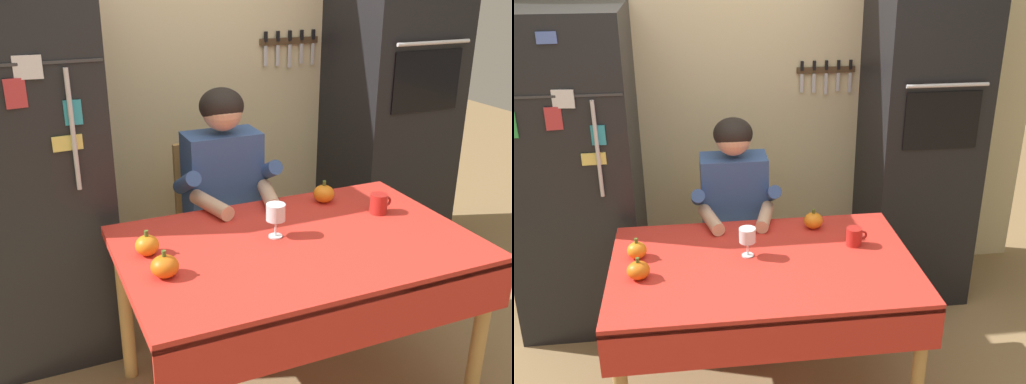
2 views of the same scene
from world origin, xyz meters
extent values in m
cube|color=beige|center=(0.05, 1.35, 1.30)|extent=(3.70, 0.10, 2.60)
cube|color=#4C3823|center=(0.53, 1.29, 1.37)|extent=(0.36, 0.02, 0.04)
cube|color=silver|center=(0.38, 1.28, 1.29)|extent=(0.02, 0.01, 0.11)
cube|color=black|center=(0.38, 1.28, 1.40)|extent=(0.02, 0.01, 0.06)
cube|color=silver|center=(0.46, 1.28, 1.29)|extent=(0.02, 0.01, 0.12)
cube|color=black|center=(0.46, 1.28, 1.40)|extent=(0.02, 0.01, 0.06)
cube|color=silver|center=(0.53, 1.28, 1.28)|extent=(0.02, 0.01, 0.13)
cube|color=black|center=(0.53, 1.28, 1.40)|extent=(0.02, 0.01, 0.06)
cube|color=silver|center=(0.61, 1.28, 1.29)|extent=(0.02, 0.01, 0.11)
cube|color=black|center=(0.61, 1.28, 1.40)|extent=(0.02, 0.01, 0.06)
cube|color=silver|center=(0.68, 1.28, 1.29)|extent=(0.02, 0.01, 0.12)
cube|color=black|center=(0.68, 1.28, 1.40)|extent=(0.02, 0.01, 0.06)
cube|color=black|center=(-0.95, 0.96, 0.90)|extent=(0.68, 0.68, 1.80)
cylinder|color=silver|center=(-0.76, 0.60, 1.15)|extent=(0.02, 0.02, 0.50)
cube|color=#333335|center=(-0.95, 0.62, 1.42)|extent=(0.67, 0.01, 0.01)
cube|color=teal|center=(-0.75, 0.61, 1.22)|extent=(0.07, 0.01, 0.10)
cube|color=#E5D666|center=(-0.79, 0.61, 1.10)|extent=(0.12, 0.01, 0.06)
cube|color=silver|center=(-0.90, 0.61, 1.41)|extent=(0.11, 0.02, 0.09)
cube|color=#B73338|center=(-0.95, 0.61, 1.31)|extent=(0.08, 0.02, 0.11)
cube|color=#4C66B7|center=(-0.94, 0.61, 1.70)|extent=(0.09, 0.01, 0.06)
cube|color=black|center=(1.05, 1.00, 1.05)|extent=(0.60, 0.60, 2.10)
cube|color=black|center=(1.05, 0.70, 1.20)|extent=(0.42, 0.01, 0.32)
cylinder|color=silver|center=(1.05, 0.67, 1.40)|extent=(0.45, 0.02, 0.02)
cylinder|color=tan|center=(-0.64, 0.49, 0.35)|extent=(0.06, 0.06, 0.70)
cylinder|color=tan|center=(0.64, -0.29, 0.35)|extent=(0.06, 0.06, 0.70)
cylinder|color=tan|center=(0.64, 0.49, 0.35)|extent=(0.06, 0.06, 0.70)
cube|color=red|center=(0.00, 0.10, 0.72)|extent=(1.40, 0.90, 0.04)
cube|color=red|center=(0.00, -0.34, 0.62)|extent=(1.40, 0.01, 0.20)
cube|color=tan|center=(-0.08, 0.79, 0.43)|extent=(0.40, 0.40, 0.04)
cube|color=tan|center=(-0.08, 0.97, 0.69)|extent=(0.36, 0.04, 0.48)
cylinder|color=tan|center=(-0.25, 0.62, 0.21)|extent=(0.04, 0.04, 0.41)
cylinder|color=tan|center=(-0.25, 0.96, 0.21)|extent=(0.04, 0.04, 0.41)
cylinder|color=tan|center=(0.09, 0.62, 0.21)|extent=(0.04, 0.04, 0.41)
cylinder|color=tan|center=(0.09, 0.96, 0.21)|extent=(0.04, 0.04, 0.41)
cube|color=#38384C|center=(-0.18, 0.41, 0.04)|extent=(0.10, 0.22, 0.08)
cube|color=#38384C|center=(0.02, 0.41, 0.04)|extent=(0.10, 0.22, 0.08)
cylinder|color=#38384C|center=(-0.18, 0.47, 0.23)|extent=(0.09, 0.09, 0.38)
cylinder|color=#38384C|center=(0.02, 0.47, 0.23)|extent=(0.09, 0.09, 0.38)
cube|color=#38384C|center=(-0.17, 0.63, 0.50)|extent=(0.12, 0.40, 0.11)
cube|color=#38384C|center=(0.01, 0.63, 0.50)|extent=(0.12, 0.40, 0.11)
cube|color=#33518E|center=(-0.08, 0.75, 0.79)|extent=(0.36, 0.20, 0.48)
cylinder|color=#33518E|center=(-0.28, 0.68, 0.83)|extent=(0.07, 0.26, 0.18)
cylinder|color=#33518E|center=(0.12, 0.68, 0.83)|extent=(0.07, 0.26, 0.18)
cylinder|color=#D8A884|center=(-0.22, 0.51, 0.78)|extent=(0.13, 0.27, 0.07)
cylinder|color=#D8A884|center=(0.06, 0.51, 0.78)|extent=(0.13, 0.27, 0.07)
sphere|color=#D8A884|center=(-0.08, 0.73, 1.14)|extent=(0.19, 0.19, 0.19)
ellipsoid|color=black|center=(-0.08, 0.74, 1.16)|extent=(0.21, 0.21, 0.17)
cylinder|color=#B2231E|center=(0.46, 0.21, 0.78)|extent=(0.08, 0.08, 0.09)
torus|color=#B2231E|center=(0.50, 0.21, 0.79)|extent=(0.05, 0.01, 0.05)
cylinder|color=white|center=(-0.07, 0.17, 0.74)|extent=(0.06, 0.06, 0.01)
cylinder|color=white|center=(-0.07, 0.17, 0.78)|extent=(0.01, 0.01, 0.07)
cylinder|color=white|center=(-0.07, 0.17, 0.85)|extent=(0.08, 0.08, 0.07)
ellipsoid|color=orange|center=(-0.56, 0.03, 0.78)|extent=(0.10, 0.10, 0.08)
cylinder|color=#4C6023|center=(-0.56, 0.03, 0.83)|extent=(0.02, 0.02, 0.02)
ellipsoid|color=orange|center=(-0.58, 0.22, 0.78)|extent=(0.09, 0.09, 0.08)
cylinder|color=#4C6023|center=(-0.58, 0.22, 0.83)|extent=(0.02, 0.02, 0.02)
ellipsoid|color=orange|center=(0.30, 0.42, 0.78)|extent=(0.10, 0.10, 0.08)
cylinder|color=#4C6023|center=(0.30, 0.42, 0.83)|extent=(0.02, 0.02, 0.02)
camera|label=1|loc=(-0.97, -1.76, 1.76)|focal=40.77mm
camera|label=2|loc=(-0.30, -2.38, 2.15)|focal=43.41mm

